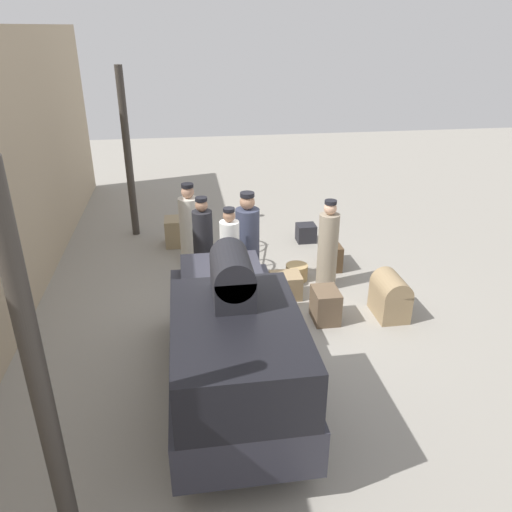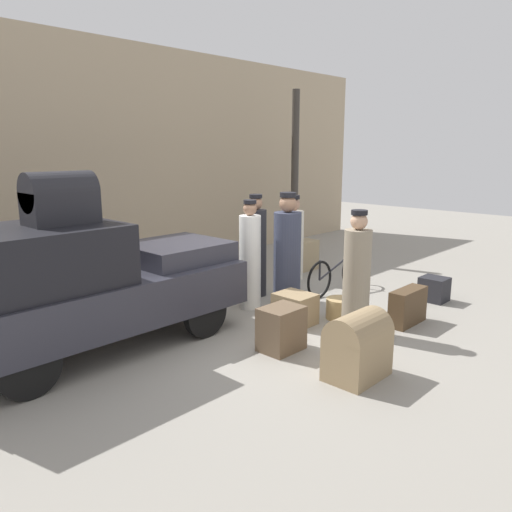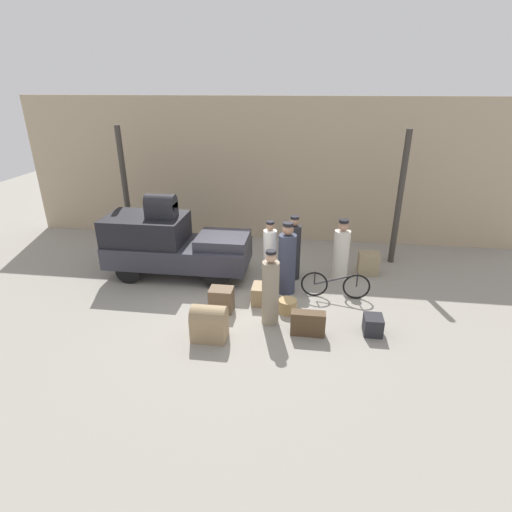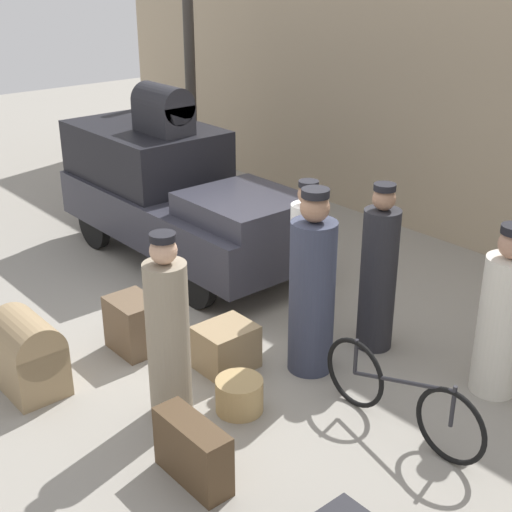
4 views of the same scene
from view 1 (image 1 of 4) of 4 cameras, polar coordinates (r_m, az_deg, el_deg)
ground_plane at (r=8.69m, az=1.51°, el=-6.16°), size 30.00×30.00×0.00m
canopy_pillar_left at (r=4.32m, az=-23.27°, el=-14.56°), size 0.17×0.17×3.75m
canopy_pillar_right at (r=11.58m, az=-14.44°, el=11.11°), size 0.17×0.17×3.75m
truck at (r=6.29m, az=-2.72°, el=-10.04°), size 3.77×1.53×1.64m
bicycle at (r=10.42m, az=-1.09°, el=1.44°), size 1.66×0.04×0.69m
wicker_basket at (r=9.65m, az=4.67°, el=-1.85°), size 0.42×0.42×0.30m
porter_lifting_near_truck at (r=9.12m, az=-0.97°, el=1.29°), size 0.43×0.43×1.83m
porter_with_bicycle at (r=9.19m, az=8.20°, el=0.87°), size 0.37×0.37×1.70m
porter_standing_middle at (r=8.68m, az=-2.98°, el=-0.29°), size 0.34×0.34×1.72m
porter_carrying_trunk at (r=10.36m, az=-7.59°, el=3.45°), size 0.42×0.42×1.63m
conductor_in_dark_uniform at (r=9.18m, az=-6.03°, el=1.10°), size 0.36×0.36×1.74m
trunk_large_brown at (r=8.35m, az=7.94°, el=-5.60°), size 0.53×0.41×0.56m
trunk_wicker_pale at (r=10.22m, az=8.69°, el=0.19°), size 0.71×0.25×0.52m
trunk_barrel_dark at (r=8.65m, az=15.11°, el=-4.38°), size 0.71×0.49×0.75m
suitcase_small_leather at (r=11.38m, az=5.73°, el=2.65°), size 0.38×0.42×0.40m
suitcase_black_upright at (r=9.00m, az=3.39°, el=-3.40°), size 0.45×0.54×0.44m
suitcase_tan_flat at (r=11.24m, az=-9.31°, el=2.75°), size 0.54×0.41×0.61m
trunk_on_truck_roof at (r=5.60m, az=-2.75°, el=-2.25°), size 0.77×0.45×0.60m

